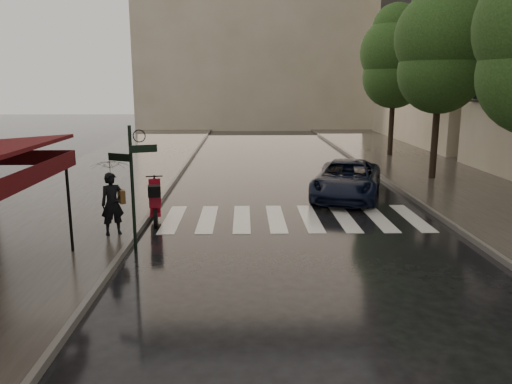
{
  "coord_description": "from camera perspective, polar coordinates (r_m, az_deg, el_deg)",
  "views": [
    {
      "loc": [
        1.48,
        -8.75,
        4.05
      ],
      "look_at": [
        1.77,
        3.42,
        1.4
      ],
      "focal_mm": 35.0,
      "sensor_mm": 36.0,
      "label": 1
    }
  ],
  "objects": [
    {
      "name": "pedestrian_with_umbrella",
      "position": [
        13.52,
        -16.27,
        1.99
      ],
      "size": [
        1.34,
        1.35,
        2.45
      ],
      "rotation": [
        0.0,
        0.0,
        0.5
      ],
      "color": "black",
      "rests_on": "sidewalk_near"
    },
    {
      "name": "parked_car",
      "position": [
        18.31,
        10.35,
        1.44
      ],
      "size": [
        3.53,
        5.27,
        1.34
      ],
      "primitive_type": "imported",
      "rotation": [
        0.0,
        0.0,
        -0.29
      ],
      "color": "black",
      "rests_on": "ground"
    },
    {
      "name": "curb_near",
      "position": [
        21.33,
        -9.25,
        1.37
      ],
      "size": [
        0.12,
        60.0,
        0.16
      ],
      "primitive_type": "cube",
      "color": "#595651",
      "rests_on": "ground"
    },
    {
      "name": "backdrop_building",
      "position": [
        47.16,
        0.51,
        19.52
      ],
      "size": [
        22.0,
        6.0,
        20.0
      ],
      "primitive_type": "cube",
      "color": "tan",
      "rests_on": "ground"
    },
    {
      "name": "haussmann_far",
      "position": [
        38.22,
        23.13,
        19.16
      ],
      "size": [
        8.0,
        16.0,
        18.5
      ],
      "primitive_type": "cube",
      "color": "tan",
      "rests_on": "ground"
    },
    {
      "name": "sidewalk_near",
      "position": [
        21.96,
        -17.16,
        1.26
      ],
      "size": [
        6.0,
        60.0,
        0.12
      ],
      "primitive_type": "cube",
      "color": "#38332D",
      "rests_on": "ground"
    },
    {
      "name": "sidewalk_far",
      "position": [
        22.88,
        21.19,
        1.39
      ],
      "size": [
        5.5,
        60.0,
        0.12
      ],
      "primitive_type": "cube",
      "color": "#38332D",
      "rests_on": "ground"
    },
    {
      "name": "curb_far",
      "position": [
        21.96,
        14.43,
        1.45
      ],
      "size": [
        0.12,
        60.0,
        0.16
      ],
      "primitive_type": "cube",
      "color": "#595651",
      "rests_on": "ground"
    },
    {
      "name": "ground",
      "position": [
        9.76,
        -10.22,
        -12.45
      ],
      "size": [
        120.0,
        120.0,
        0.0
      ],
      "primitive_type": "plane",
      "color": "black",
      "rests_on": "ground"
    },
    {
      "name": "tree_mid",
      "position": [
        22.3,
        20.48,
        15.5
      ],
      "size": [
        3.8,
        3.8,
        8.34
      ],
      "color": "black",
      "rests_on": "sidewalk_far"
    },
    {
      "name": "signpost",
      "position": [
        12.26,
        -13.96,
        1.49
      ],
      "size": [
        1.17,
        0.29,
        3.1
      ],
      "color": "black",
      "rests_on": "ground"
    },
    {
      "name": "tree_far",
      "position": [
        28.98,
        15.62,
        14.62
      ],
      "size": [
        3.8,
        3.8,
        8.16
      ],
      "color": "black",
      "rests_on": "sidewalk_far"
    },
    {
      "name": "scooter",
      "position": [
        15.16,
        -11.46,
        -1.17
      ],
      "size": [
        0.68,
        1.92,
        1.27
      ],
      "rotation": [
        0.0,
        0.0,
        0.17
      ],
      "color": "black",
      "rests_on": "ground"
    },
    {
      "name": "crosswalk",
      "position": [
        15.37,
        4.26,
        -3.01
      ],
      "size": [
        7.85,
        3.2,
        0.01
      ],
      "color": "silver",
      "rests_on": "ground"
    }
  ]
}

